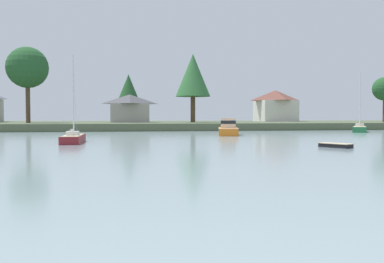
{
  "coord_description": "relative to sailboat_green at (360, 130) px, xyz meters",
  "views": [
    {
      "loc": [
        -11.67,
        -6.49,
        2.57
      ],
      "look_at": [
        -5.68,
        29.1,
        1.19
      ],
      "focal_mm": 37.81,
      "sensor_mm": 36.0,
      "label": 1
    }
  ],
  "objects": [
    {
      "name": "far_shore_bank",
      "position": [
        -26.01,
        29.83,
        0.41
      ],
      "size": [
        208.12,
        43.91,
        1.29
      ],
      "primitive_type": "cube",
      "color": "#4C563D",
      "rests_on": "ground"
    },
    {
      "name": "sailboat_green",
      "position": [
        0.0,
        0.0,
        0.0
      ],
      "size": [
        5.84,
        7.59,
        10.34
      ],
      "color": "#236B3D",
      "rests_on": "ground"
    },
    {
      "name": "cruiser_orange",
      "position": [
        -23.56,
        -6.04,
        0.25
      ],
      "size": [
        4.2,
        8.29,
        4.42
      ],
      "color": "orange",
      "rests_on": "ground"
    },
    {
      "name": "sailboat_maroon",
      "position": [
        -42.51,
        -19.89,
        -0.04
      ],
      "size": [
        1.75,
        6.32,
        8.99
      ],
      "color": "maroon",
      "rests_on": "ground"
    },
    {
      "name": "dinghy_black",
      "position": [
        -20.61,
        -29.42,
        -0.11
      ],
      "size": [
        2.3,
        2.88,
        0.49
      ],
      "color": "black",
      "rests_on": "ground"
    },
    {
      "name": "shore_tree_right",
      "position": [
        -23.39,
        23.74,
        10.82
      ],
      "size": [
        7.28,
        7.28,
        14.31
      ],
      "color": "brown",
      "rests_on": "far_shore_bank"
    },
    {
      "name": "shore_tree_left",
      "position": [
        -55.69,
        21.05,
        11.47
      ],
      "size": [
        7.78,
        7.78,
        14.39
      ],
      "color": "brown",
      "rests_on": "far_shore_bank"
    },
    {
      "name": "shore_tree_right_mid",
      "position": [
        -36.67,
        30.88,
        8.48
      ],
      "size": [
        4.98,
        4.98,
        10.54
      ],
      "color": "brown",
      "rests_on": "far_shore_bank"
    },
    {
      "name": "cottage_behind_trees",
      "position": [
        -0.42,
        36.0,
        5.05
      ],
      "size": [
        9.32,
        9.77,
        7.72
      ],
      "color": "silver",
      "rests_on": "far_shore_bank"
    },
    {
      "name": "cottage_hillside",
      "position": [
        -36.49,
        25.12,
        4.04
      ],
      "size": [
        8.33,
        7.64,
        5.78
      ],
      "color": "#9E998E",
      "rests_on": "far_shore_bank"
    }
  ]
}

